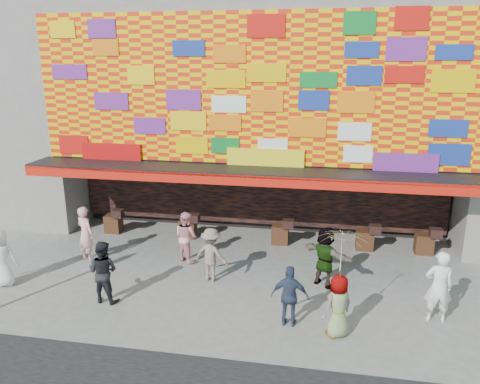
{
  "coord_description": "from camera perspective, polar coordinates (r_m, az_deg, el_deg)",
  "views": [
    {
      "loc": [
        2.41,
        -11.38,
        6.57
      ],
      "look_at": [
        -0.02,
        2.0,
        2.65
      ],
      "focal_mm": 35.0,
      "sensor_mm": 36.0,
      "label": 1
    }
  ],
  "objects": [
    {
      "name": "ground",
      "position": [
        13.36,
        -1.49,
        -13.38
      ],
      "size": [
        90.0,
        90.0,
        0.0
      ],
      "primitive_type": "plane",
      "color": "slate",
      "rests_on": "ground"
    },
    {
      "name": "ped_a",
      "position": [
        15.6,
        -27.11,
        -7.19
      ],
      "size": [
        0.98,
        0.78,
        1.76
      ],
      "primitive_type": "imported",
      "rotation": [
        0.0,
        0.0,
        3.42
      ],
      "color": "white",
      "rests_on": "ground"
    },
    {
      "name": "ped_b",
      "position": [
        16.4,
        -18.31,
        -4.85
      ],
      "size": [
        0.81,
        0.7,
        1.88
      ],
      "primitive_type": "imported",
      "rotation": [
        0.0,
        0.0,
        2.7
      ],
      "color": "pink",
      "rests_on": "ground"
    },
    {
      "name": "ped_f",
      "position": [
        14.14,
        10.35,
        -7.75
      ],
      "size": [
        1.7,
        1.45,
        1.84
      ],
      "primitive_type": "imported",
      "rotation": [
        0.0,
        0.0,
        2.5
      ],
      "color": "gray",
      "rests_on": "ground"
    },
    {
      "name": "parasol",
      "position": [
        11.23,
        12.3,
        -7.16
      ],
      "size": [
        1.35,
        1.37,
        1.97
      ],
      "color": "beige",
      "rests_on": "ground"
    },
    {
      "name": "ped_h",
      "position": [
        13.12,
        23.06,
        -10.59
      ],
      "size": [
        0.72,
        0.49,
        1.93
      ],
      "primitive_type": "imported",
      "rotation": [
        0.0,
        0.0,
        3.18
      ],
      "color": "white",
      "rests_on": "ground"
    },
    {
      "name": "ped_i",
      "position": [
        15.67,
        -6.57,
        -5.41
      ],
      "size": [
        1.05,
        1.0,
        1.71
      ],
      "primitive_type": "imported",
      "rotation": [
        0.0,
        0.0,
        2.56
      ],
      "color": "pink",
      "rests_on": "ground"
    },
    {
      "name": "ped_e",
      "position": [
        12.08,
        6.1,
        -12.51
      ],
      "size": [
        0.96,
        0.41,
        1.62
      ],
      "primitive_type": "imported",
      "rotation": [
        0.0,
        0.0,
        3.12
      ],
      "color": "#303D55",
      "rests_on": "ground"
    },
    {
      "name": "ped_d",
      "position": [
        14.28,
        -3.54,
        -7.64
      ],
      "size": [
        1.19,
        0.85,
        1.67
      ],
      "primitive_type": "imported",
      "rotation": [
        0.0,
        0.0,
        2.92
      ],
      "color": "#816D5D",
      "rests_on": "ground"
    },
    {
      "name": "ped_g",
      "position": [
        11.85,
        11.88,
        -13.44
      ],
      "size": [
        0.93,
        0.88,
        1.6
      ],
      "primitive_type": "imported",
      "rotation": [
        0.0,
        0.0,
        3.79
      ],
      "color": "gray",
      "rests_on": "ground"
    },
    {
      "name": "ped_c",
      "position": [
        13.61,
        -16.35,
        -9.29
      ],
      "size": [
        0.93,
        0.76,
        1.78
      ],
      "primitive_type": "imported",
      "rotation": [
        0.0,
        0.0,
        3.03
      ],
      "color": "black",
      "rests_on": "ground"
    },
    {
      "name": "shop_building",
      "position": [
        19.75,
        3.34,
        12.17
      ],
      "size": [
        15.2,
        9.4,
        10.0
      ],
      "color": "gray",
      "rests_on": "ground"
    }
  ]
}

